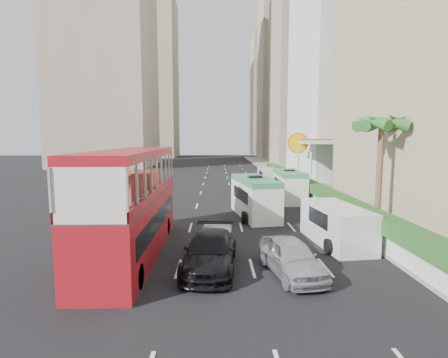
{
  "coord_description": "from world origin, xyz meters",
  "views": [
    {
      "loc": [
        -1.92,
        -16.56,
        5.61
      ],
      "look_at": [
        -1.5,
        4.0,
        3.2
      ],
      "focal_mm": 28.0,
      "sensor_mm": 36.0,
      "label": 1
    }
  ],
  "objects_px": {
    "car_black": "(210,269)",
    "minibus_far": "(289,186)",
    "double_decker_bus": "(132,203)",
    "car_silver_lane_a": "(217,254)",
    "palm_tree": "(379,176)",
    "shell_station": "(321,163)",
    "panel_van_far": "(269,178)",
    "minibus_near": "(255,197)",
    "panel_van_near": "(336,225)",
    "van_asset": "(247,192)",
    "car_silver_lane_b": "(291,274)"
  },
  "relations": [
    {
      "from": "palm_tree",
      "to": "car_silver_lane_b",
      "type": "bearing_deg",
      "value": -134.78
    },
    {
      "from": "van_asset",
      "to": "minibus_far",
      "type": "height_order",
      "value": "minibus_far"
    },
    {
      "from": "panel_van_far",
      "to": "palm_tree",
      "type": "relative_size",
      "value": 0.79
    },
    {
      "from": "double_decker_bus",
      "to": "shell_station",
      "type": "distance_m",
      "value": 28.02
    },
    {
      "from": "van_asset",
      "to": "palm_tree",
      "type": "height_order",
      "value": "palm_tree"
    },
    {
      "from": "double_decker_bus",
      "to": "minibus_near",
      "type": "distance_m",
      "value": 10.66
    },
    {
      "from": "car_silver_lane_b",
      "to": "shell_station",
      "type": "height_order",
      "value": "shell_station"
    },
    {
      "from": "car_silver_lane_a",
      "to": "minibus_near",
      "type": "distance_m",
      "value": 8.8
    },
    {
      "from": "panel_van_far",
      "to": "shell_station",
      "type": "relative_size",
      "value": 0.63
    },
    {
      "from": "van_asset",
      "to": "minibus_near",
      "type": "xyz_separation_m",
      "value": [
        -0.43,
        -11.2,
        1.4
      ]
    },
    {
      "from": "panel_van_near",
      "to": "shell_station",
      "type": "bearing_deg",
      "value": 69.01
    },
    {
      "from": "car_silver_lane_a",
      "to": "palm_tree",
      "type": "distance_m",
      "value": 11.09
    },
    {
      "from": "car_silver_lane_b",
      "to": "palm_tree",
      "type": "height_order",
      "value": "palm_tree"
    },
    {
      "from": "double_decker_bus",
      "to": "car_black",
      "type": "relative_size",
      "value": 2.09
    },
    {
      "from": "palm_tree",
      "to": "shell_station",
      "type": "relative_size",
      "value": 0.8
    },
    {
      "from": "minibus_far",
      "to": "panel_van_far",
      "type": "xyz_separation_m",
      "value": [
        -0.35,
        9.37,
        -0.33
      ]
    },
    {
      "from": "panel_van_near",
      "to": "palm_tree",
      "type": "xyz_separation_m",
      "value": [
        3.39,
        2.54,
        2.35
      ]
    },
    {
      "from": "car_black",
      "to": "panel_van_near",
      "type": "bearing_deg",
      "value": 32.34
    },
    {
      "from": "double_decker_bus",
      "to": "car_black",
      "type": "distance_m",
      "value": 4.98
    },
    {
      "from": "minibus_far",
      "to": "shell_station",
      "type": "xyz_separation_m",
      "value": [
        5.43,
        8.55,
        1.41
      ]
    },
    {
      "from": "panel_van_near",
      "to": "double_decker_bus",
      "type": "bearing_deg",
      "value": -178.49
    },
    {
      "from": "car_black",
      "to": "shell_station",
      "type": "height_order",
      "value": "shell_station"
    },
    {
      "from": "double_decker_bus",
      "to": "palm_tree",
      "type": "distance_m",
      "value": 14.39
    },
    {
      "from": "car_silver_lane_a",
      "to": "minibus_near",
      "type": "relative_size",
      "value": 0.62
    },
    {
      "from": "van_asset",
      "to": "palm_tree",
      "type": "bearing_deg",
      "value": -56.32
    },
    {
      "from": "double_decker_bus",
      "to": "panel_van_near",
      "type": "bearing_deg",
      "value": 7.97
    },
    {
      "from": "car_black",
      "to": "panel_van_near",
      "type": "height_order",
      "value": "panel_van_near"
    },
    {
      "from": "van_asset",
      "to": "minibus_far",
      "type": "distance_m",
      "value": 6.08
    },
    {
      "from": "shell_station",
      "to": "car_silver_lane_a",
      "type": "bearing_deg",
      "value": -117.32
    },
    {
      "from": "car_silver_lane_b",
      "to": "palm_tree",
      "type": "xyz_separation_m",
      "value": [
        6.67,
        6.72,
        3.38
      ]
    },
    {
      "from": "car_black",
      "to": "minibus_far",
      "type": "bearing_deg",
      "value": 72.34
    },
    {
      "from": "double_decker_bus",
      "to": "panel_van_near",
      "type": "relative_size",
      "value": 2.14
    },
    {
      "from": "double_decker_bus",
      "to": "panel_van_far",
      "type": "xyz_separation_m",
      "value": [
        10.22,
        23.82,
        -1.51
      ]
    },
    {
      "from": "car_black",
      "to": "minibus_far",
      "type": "distance_m",
      "value": 17.85
    },
    {
      "from": "car_silver_lane_b",
      "to": "van_asset",
      "type": "bearing_deg",
      "value": 79.3
    },
    {
      "from": "car_silver_lane_a",
      "to": "panel_van_near",
      "type": "height_order",
      "value": "panel_van_near"
    },
    {
      "from": "double_decker_bus",
      "to": "shell_station",
      "type": "xyz_separation_m",
      "value": [
        16.0,
        23.0,
        0.22
      ]
    },
    {
      "from": "van_asset",
      "to": "shell_station",
      "type": "distance_m",
      "value": 9.9
    },
    {
      "from": "car_black",
      "to": "minibus_far",
      "type": "xyz_separation_m",
      "value": [
        6.78,
        16.45,
        1.34
      ]
    },
    {
      "from": "double_decker_bus",
      "to": "panel_van_near",
      "type": "height_order",
      "value": "double_decker_bus"
    },
    {
      "from": "minibus_near",
      "to": "palm_tree",
      "type": "bearing_deg",
      "value": -40.15
    },
    {
      "from": "panel_van_near",
      "to": "minibus_far",
      "type": "bearing_deg",
      "value": 82.84
    },
    {
      "from": "car_black",
      "to": "car_silver_lane_a",
      "type": "bearing_deg",
      "value": 86.52
    },
    {
      "from": "car_silver_lane_a",
      "to": "minibus_far",
      "type": "height_order",
      "value": "minibus_far"
    },
    {
      "from": "van_asset",
      "to": "minibus_near",
      "type": "height_order",
      "value": "minibus_near"
    },
    {
      "from": "car_black",
      "to": "panel_van_far",
      "type": "relative_size",
      "value": 1.04
    },
    {
      "from": "minibus_far",
      "to": "panel_van_far",
      "type": "relative_size",
      "value": 1.2
    },
    {
      "from": "car_black",
      "to": "palm_tree",
      "type": "height_order",
      "value": "palm_tree"
    },
    {
      "from": "double_decker_bus",
      "to": "car_silver_lane_a",
      "type": "bearing_deg",
      "value": -1.54
    },
    {
      "from": "car_silver_lane_b",
      "to": "car_black",
      "type": "height_order",
      "value": "car_black"
    }
  ]
}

